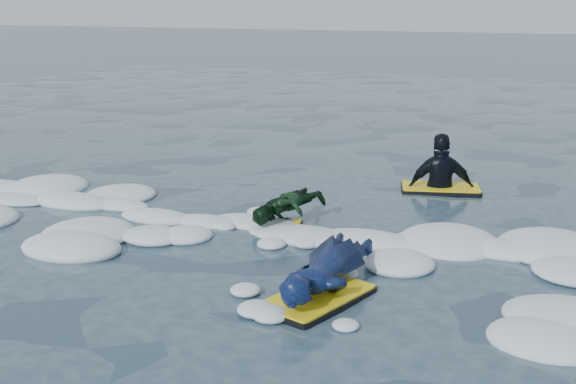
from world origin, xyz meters
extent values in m
plane|color=#1C2C43|center=(0.00, 0.00, 0.00)|extent=(120.00, 120.00, 0.00)
cube|color=black|center=(1.43, -0.40, 0.04)|extent=(0.95, 1.28, 0.06)
cube|color=yellow|center=(1.43, -0.40, 0.08)|extent=(0.92, 1.25, 0.02)
imported|color=navy|center=(1.43, -0.15, 0.25)|extent=(0.69, 1.74, 0.41)
cube|color=black|center=(0.27, 1.49, 0.03)|extent=(0.57, 0.82, 0.04)
cube|color=yellow|center=(0.27, 1.49, 0.05)|extent=(0.55, 0.80, 0.01)
cube|color=#1A3AC5|center=(0.27, 1.49, 0.06)|extent=(0.30, 0.72, 0.00)
imported|color=black|center=(0.27, 1.69, 0.23)|extent=(0.89, 1.24, 0.42)
cube|color=black|center=(1.72, 4.16, 0.04)|extent=(1.28, 0.92, 0.06)
cube|color=yellow|center=(1.72, 4.16, 0.08)|extent=(1.25, 0.88, 0.02)
imported|color=black|center=(1.72, 4.16, 0.02)|extent=(1.10, 0.74, 1.73)
camera|label=1|loc=(3.58, -6.36, 2.78)|focal=45.00mm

